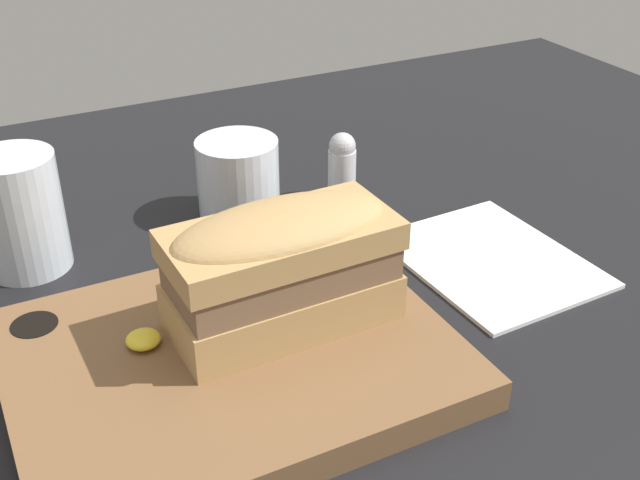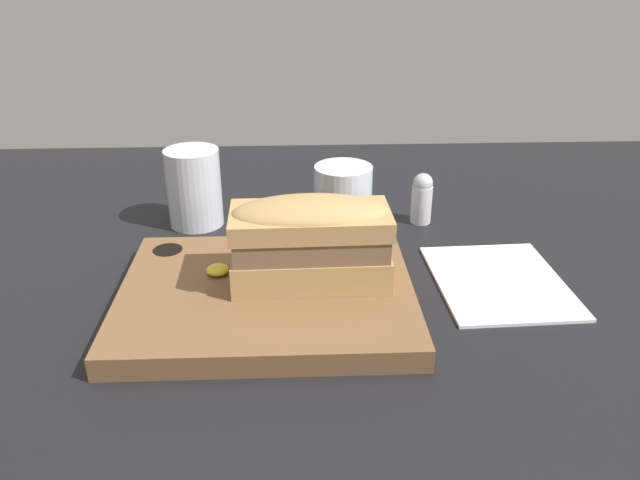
{
  "view_description": "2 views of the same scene",
  "coord_description": "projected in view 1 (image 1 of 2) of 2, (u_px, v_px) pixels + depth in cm",
  "views": [
    {
      "loc": [
        -24.92,
        -50.29,
        40.99
      ],
      "look_at": [
        -1.74,
        -4.81,
        11.4
      ],
      "focal_mm": 45.0,
      "sensor_mm": 36.0,
      "label": 1
    },
    {
      "loc": [
        -6.03,
        -64.54,
        38.89
      ],
      "look_at": [
        -3.55,
        -5.72,
        10.29
      ],
      "focal_mm": 35.0,
      "sensor_mm": 36.0,
      "label": 2
    }
  ],
  "objects": [
    {
      "name": "mustard_dollop",
      "position": [
        143.0,
        339.0,
        0.59
      ],
      "size": [
        2.6,
        2.6,
        1.04
      ],
      "color": "yellow",
      "rests_on": "serving_board"
    },
    {
      "name": "water_glass",
      "position": [
        22.0,
        220.0,
        0.71
      ],
      "size": [
        7.58,
        7.58,
        10.95
      ],
      "color": "silver",
      "rests_on": "dining_table"
    },
    {
      "name": "salt_shaker",
      "position": [
        342.0,
        165.0,
        0.84
      ],
      "size": [
        2.94,
        2.94,
        7.34
      ],
      "color": "silver",
      "rests_on": "dining_table"
    },
    {
      "name": "serving_board",
      "position": [
        229.0,
        359.0,
        0.6
      ],
      "size": [
        32.04,
        25.64,
        2.57
      ],
      "color": "brown",
      "rests_on": "dining_table"
    },
    {
      "name": "wine_glass",
      "position": [
        238.0,
        181.0,
        0.8
      ],
      "size": [
        8.27,
        8.27,
        8.05
      ],
      "color": "silver",
      "rests_on": "dining_table"
    },
    {
      "name": "napkin",
      "position": [
        491.0,
        260.0,
        0.74
      ],
      "size": [
        15.53,
        18.94,
        0.4
      ],
      "rotation": [
        0.0,
        0.0,
        0.04
      ],
      "color": "white",
      "rests_on": "dining_table"
    },
    {
      "name": "sandwich",
      "position": [
        282.0,
        263.0,
        0.59
      ],
      "size": [
        17.29,
        8.51,
        9.81
      ],
      "rotation": [
        0.0,
        0.0,
        0.02
      ],
      "color": "tan",
      "rests_on": "serving_board"
    },
    {
      "name": "dining_table",
      "position": [
        313.0,
        315.0,
        0.69
      ],
      "size": [
        142.1,
        108.53,
        2.0
      ],
      "color": "black",
      "rests_on": "ground"
    }
  ]
}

